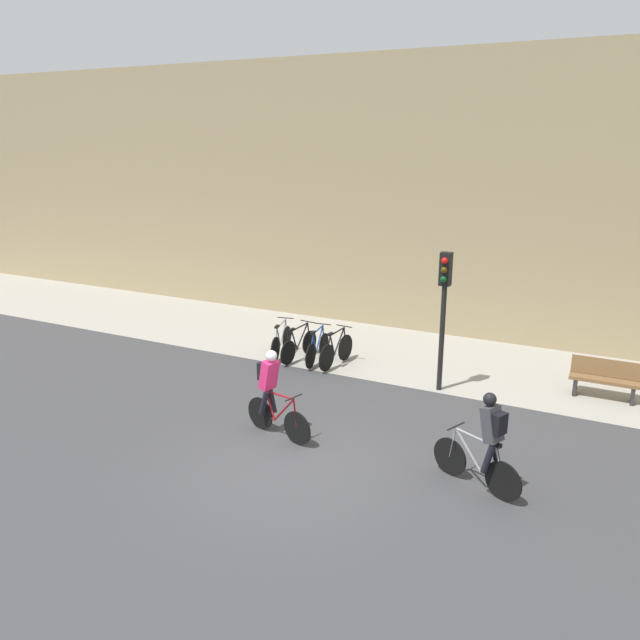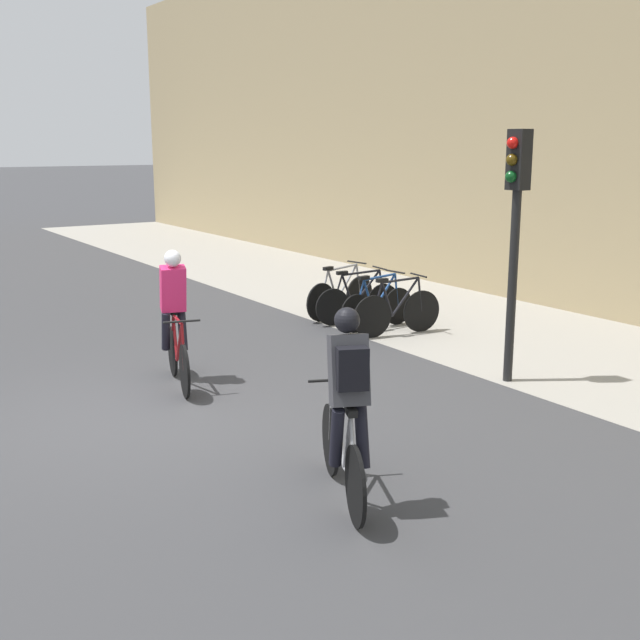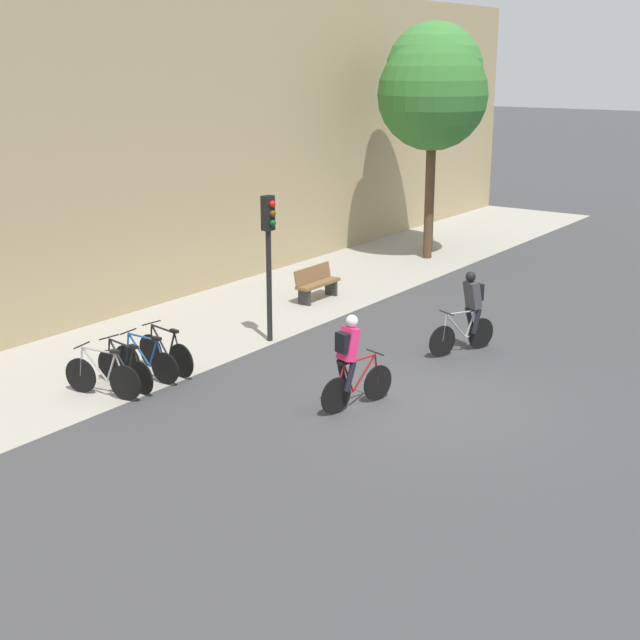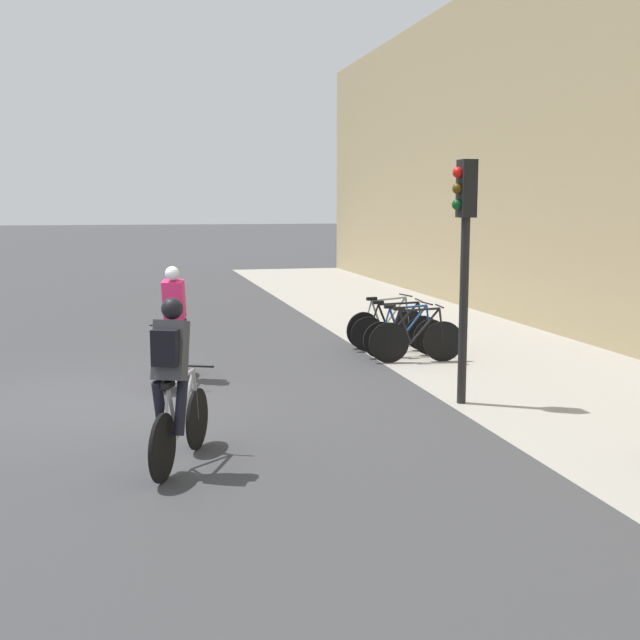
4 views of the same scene
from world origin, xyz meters
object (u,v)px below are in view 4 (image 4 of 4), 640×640
object	(u,v)px
parked_bike_1	(395,330)
traffic_light_pole	(465,236)
cyclist_pink	(174,320)
cyclist_grey	(174,380)
parked_bike_2	(405,335)
parked_bike_0	(386,325)
parked_bike_3	(416,339)

from	to	relation	value
parked_bike_1	traffic_light_pole	size ratio (longest dim) A/B	0.51
cyclist_pink	cyclist_grey	world-z (taller)	cyclist_grey
cyclist_pink	parked_bike_2	distance (m)	4.32
cyclist_grey	parked_bike_1	xyz separation A→B (m)	(-5.91, 4.38, -0.55)
cyclist_pink	parked_bike_0	world-z (taller)	cyclist_pink
cyclist_pink	parked_bike_0	bearing A→B (deg)	117.84
parked_bike_0	traffic_light_pole	world-z (taller)	traffic_light_pole
cyclist_grey	parked_bike_0	bearing A→B (deg)	145.90
parked_bike_0	parked_bike_1	distance (m)	0.55
cyclist_grey	parked_bike_1	size ratio (longest dim) A/B	1.06
parked_bike_2	parked_bike_0	bearing A→B (deg)	179.99
parked_bike_0	parked_bike_3	world-z (taller)	parked_bike_3
traffic_light_pole	parked_bike_3	bearing A→B (deg)	171.94
parked_bike_0	parked_bike_1	xyz separation A→B (m)	(0.55, -0.00, -0.01)
cyclist_pink	parked_bike_3	xyz separation A→B (m)	(-0.53, 4.14, -0.53)
parked_bike_0	cyclist_pink	bearing A→B (deg)	-62.16
traffic_light_pole	cyclist_pink	bearing A→B (deg)	-122.21
cyclist_grey	traffic_light_pole	bearing A→B (deg)	115.84
cyclist_grey	parked_bike_1	distance (m)	7.38
parked_bike_1	traffic_light_pole	xyz separation A→B (m)	(3.99, -0.41, 1.90)
cyclist_pink	parked_bike_3	world-z (taller)	cyclist_pink
cyclist_pink	parked_bike_2	bearing A→B (deg)	104.64
parked_bike_1	parked_bike_3	world-z (taller)	parked_bike_3
cyclist_pink	parked_bike_1	world-z (taller)	cyclist_pink
parked_bike_3	traffic_light_pole	size ratio (longest dim) A/B	0.50
parked_bike_2	parked_bike_3	bearing A→B (deg)	0.10
cyclist_pink	traffic_light_pole	world-z (taller)	traffic_light_pole
parked_bike_1	parked_bike_0	bearing A→B (deg)	179.91
parked_bike_2	traffic_light_pole	size ratio (longest dim) A/B	0.49
parked_bike_3	parked_bike_0	bearing A→B (deg)	-179.97
parked_bike_3	traffic_light_pole	bearing A→B (deg)	-8.06
parked_bike_0	parked_bike_1	size ratio (longest dim) A/B	1.00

